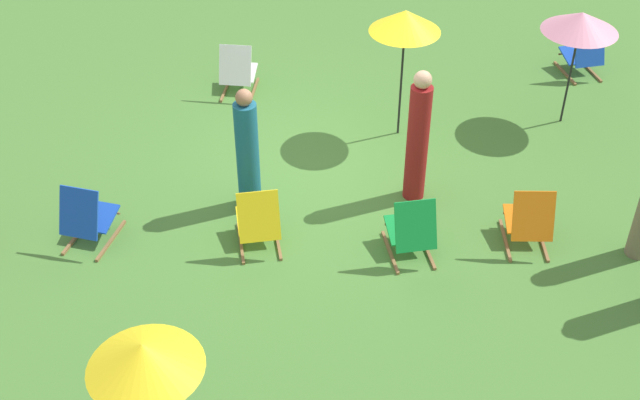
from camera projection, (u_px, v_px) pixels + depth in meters
The scene contains 12 objects.
ground_plane at pixel (315, 175), 11.09m from camera, with size 40.00×40.00×0.00m, color #477A33.
deckchair_0 at pixel (583, 54), 13.03m from camera, with size 0.60×0.83×0.83m.
deckchair_1 at pixel (258, 221), 9.73m from camera, with size 0.56×0.81×0.83m.
deckchair_3 at pixel (87, 218), 9.78m from camera, with size 0.69×0.87×0.83m.
deckchair_4 at pixel (529, 221), 9.73m from camera, with size 0.52×0.79×0.83m.
deckchair_6 at pixel (411, 230), 9.59m from camera, with size 0.57×0.81×0.83m.
deckchair_7 at pixel (238, 71), 12.57m from camera, with size 0.60×0.83×0.83m.
umbrella_0 at pixel (405, 21), 10.84m from camera, with size 0.96×0.96×1.89m.
umbrella_1 at pixel (144, 357), 6.35m from camera, with size 0.93×0.93×1.81m.
umbrella_2 at pixel (581, 22), 11.19m from camera, with size 1.04×1.04×1.71m.
person_0 at pixel (247, 153), 10.10m from camera, with size 0.40×0.40×1.67m.
person_1 at pixel (418, 139), 10.20m from camera, with size 0.37×0.37×1.81m.
Camera 1 is at (0.40, 8.97, 6.51)m, focal length 46.62 mm.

